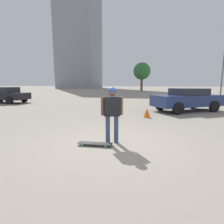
% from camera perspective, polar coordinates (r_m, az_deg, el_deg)
% --- Properties ---
extents(ground_plane, '(220.00, 220.00, 0.00)m').
position_cam_1_polar(ground_plane, '(5.34, 0.00, -9.98)').
color(ground_plane, gray).
extents(person, '(0.35, 0.61, 1.67)m').
position_cam_1_polar(person, '(5.09, 0.00, 0.91)').
color(person, '#38476B').
rests_on(person, ground_plane).
extents(skateboard, '(0.33, 1.01, 0.08)m').
position_cam_1_polar(skateboard, '(5.09, -5.61, -10.21)').
color(skateboard, '#232328').
rests_on(skateboard, ground_plane).
extents(car_parked_near, '(3.86, 4.66, 1.46)m').
position_cam_1_polar(car_parked_near, '(12.21, 23.33, 3.89)').
color(car_parked_near, navy).
rests_on(car_parked_near, ground_plane).
extents(car_parked_far, '(1.98, 4.36, 1.44)m').
position_cam_1_polar(car_parked_far, '(18.93, -31.67, 4.84)').
color(car_parked_far, black).
rests_on(car_parked_far, ground_plane).
extents(building_block_distant, '(14.48, 13.82, 42.38)m').
position_cam_1_polar(building_block_distant, '(73.58, -10.71, 24.41)').
color(building_block_distant, gray).
rests_on(building_block_distant, ground_plane).
extents(tree_distant, '(4.09, 4.09, 6.79)m').
position_cam_1_polar(tree_distant, '(43.82, 9.74, 12.96)').
color(tree_distant, brown).
rests_on(tree_distant, ground_plane).
extents(traffic_cone, '(0.38, 0.38, 0.48)m').
position_cam_1_polar(traffic_cone, '(9.36, 11.33, -0.27)').
color(traffic_cone, orange).
rests_on(traffic_cone, ground_plane).
extents(lamp_post, '(0.28, 0.28, 6.17)m').
position_cam_1_polar(lamp_post, '(19.15, 32.62, 13.31)').
color(lamp_post, '#59595E').
rests_on(lamp_post, ground_plane).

